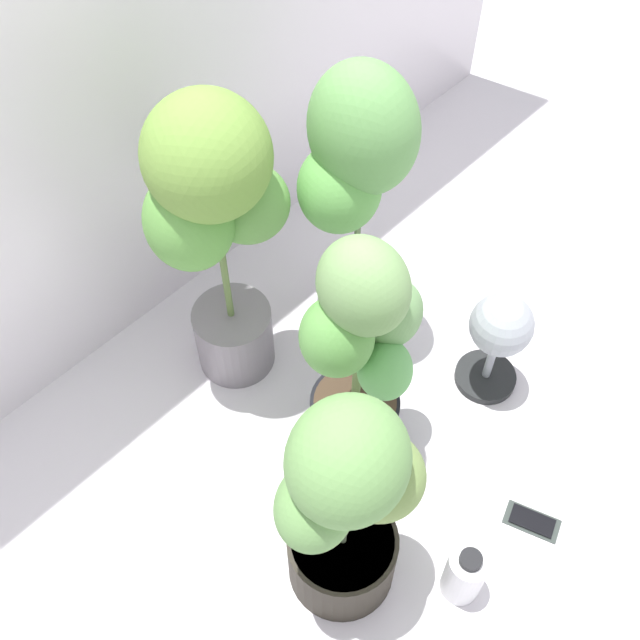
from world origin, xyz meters
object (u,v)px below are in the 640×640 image
object	(u,v)px
potted_plant_center	(361,353)
potted_plant_back_center	(216,219)
floor_fan	(499,333)
nutrient_bottle	(464,574)
cell_phone	(532,521)
potted_plant_front_left	(347,504)
potted_plant_back_right	(355,186)

from	to	relation	value
potted_plant_center	potted_plant_back_center	xyz separation A→B (m)	(-0.05, 0.44, 0.18)
potted_plant_center	floor_fan	world-z (taller)	potted_plant_center
potted_plant_center	potted_plant_back_center	size ratio (longest dim) A/B	0.83
nutrient_bottle	potted_plant_center	bearing A→B (deg)	74.21
potted_plant_back_center	nutrient_bottle	xyz separation A→B (m)	(-0.09, -0.91, -0.51)
potted_plant_center	cell_phone	xyz separation A→B (m)	(0.13, -0.51, -0.41)
potted_plant_front_left	potted_plant_center	bearing A→B (deg)	37.58
floor_fan	potted_plant_back_right	bearing A→B (deg)	23.84
potted_plant_back_right	cell_phone	size ratio (longest dim) A/B	5.82
potted_plant_front_left	floor_fan	size ratio (longest dim) A/B	2.06
potted_plant_back_right	potted_plant_center	bearing A→B (deg)	-135.29
floor_fan	nutrient_bottle	size ratio (longest dim) A/B	1.77
potted_plant_center	floor_fan	xyz separation A→B (m)	(0.41, -0.15, -0.18)
floor_fan	nutrient_bottle	distance (m)	0.65
potted_plant_front_left	floor_fan	bearing A→B (deg)	6.32
potted_plant_back_right	potted_plant_back_center	bearing A→B (deg)	157.37
potted_plant_front_left	potted_plant_back_center	size ratio (longest dim) A/B	0.78
potted_plant_front_left	potted_plant_back_center	distance (m)	0.74
potted_plant_back_right	cell_phone	bearing A→B (deg)	-101.47
potted_plant_back_center	floor_fan	xyz separation A→B (m)	(0.46, -0.59, -0.36)
potted_plant_back_center	nutrient_bottle	size ratio (longest dim) A/B	4.67
potted_plant_center	potted_plant_back_center	world-z (taller)	potted_plant_back_center
potted_plant_front_left	cell_phone	distance (m)	0.66
cell_phone	floor_fan	size ratio (longest dim) A/B	0.44
nutrient_bottle	cell_phone	bearing A→B (deg)	-7.55
potted_plant_back_right	potted_plant_back_center	world-z (taller)	potted_plant_back_center
potted_plant_center	nutrient_bottle	size ratio (longest dim) A/B	3.86
potted_plant_front_left	potted_plant_back_right	xyz separation A→B (m)	(0.60, 0.53, 0.16)
potted_plant_back_right	cell_phone	world-z (taller)	potted_plant_back_right
potted_plant_front_left	cell_phone	xyz separation A→B (m)	(0.44, -0.28, -0.40)
potted_plant_center	potted_plant_back_right	bearing A→B (deg)	44.71
potted_plant_back_right	potted_plant_center	xyz separation A→B (m)	(-0.30, -0.29, -0.15)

